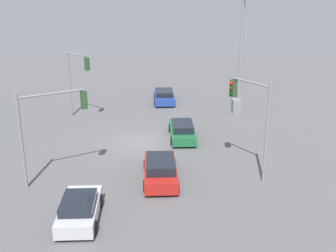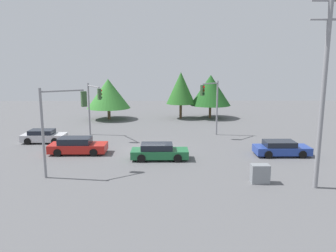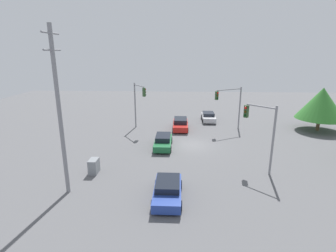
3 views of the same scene
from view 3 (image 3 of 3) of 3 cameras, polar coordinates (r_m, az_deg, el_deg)
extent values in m
plane|color=#5B5B5E|center=(28.71, 4.97, -4.16)|extent=(80.00, 80.00, 0.00)
cube|color=#1E6638|center=(27.86, -1.08, -3.66)|extent=(4.51, 1.74, 0.62)
cube|color=black|center=(27.89, -1.06, -2.44)|extent=(2.48, 1.53, 0.48)
cylinder|color=black|center=(26.56, 0.50, -5.03)|extent=(0.65, 0.22, 0.65)
cylinder|color=black|center=(26.67, -3.05, -4.96)|extent=(0.65, 0.22, 0.65)
cylinder|color=black|center=(29.19, 0.72, -3.08)|extent=(0.65, 0.22, 0.65)
cylinder|color=black|center=(29.29, -2.51, -3.03)|extent=(0.65, 0.22, 0.65)
cube|color=#233D93|center=(18.61, -0.08, -14.14)|extent=(4.45, 1.86, 0.62)
cube|color=black|center=(18.54, -0.04, -12.37)|extent=(2.45, 1.64, 0.44)
cylinder|color=black|center=(17.50, 2.71, -16.91)|extent=(0.64, 0.22, 0.64)
cylinder|color=black|center=(17.58, -3.31, -16.75)|extent=(0.64, 0.22, 0.64)
cylinder|color=black|center=(19.88, 2.73, -12.61)|extent=(0.64, 0.22, 0.64)
cylinder|color=black|center=(19.95, -2.48, -12.50)|extent=(0.64, 0.22, 0.64)
cube|color=red|center=(34.39, 2.72, 0.17)|extent=(4.76, 1.88, 0.68)
cube|color=black|center=(34.46, 2.74, 1.25)|extent=(2.62, 1.66, 0.53)
cylinder|color=black|center=(33.04, 4.27, -0.86)|extent=(0.65, 0.22, 0.65)
cylinder|color=black|center=(33.04, 1.16, -0.82)|extent=(0.65, 0.22, 0.65)
cylinder|color=black|center=(35.87, 4.15, 0.49)|extent=(0.65, 0.22, 0.65)
cylinder|color=black|center=(35.87, 1.30, 0.53)|extent=(0.65, 0.22, 0.65)
cube|color=silver|center=(38.78, 8.79, 1.80)|extent=(4.08, 1.79, 0.66)
cube|color=black|center=(38.86, 8.79, 2.64)|extent=(2.24, 1.57, 0.42)
cylinder|color=black|center=(37.71, 10.25, 1.03)|extent=(0.64, 0.22, 0.64)
cylinder|color=black|center=(37.53, 7.68, 1.07)|extent=(0.64, 0.22, 0.64)
cylinder|color=black|center=(40.15, 9.80, 1.95)|extent=(0.64, 0.22, 0.64)
cylinder|color=black|center=(39.97, 7.39, 1.99)|extent=(0.64, 0.22, 0.64)
cylinder|color=gray|center=(22.61, 21.87, -3.09)|extent=(0.18, 0.18, 5.79)
cylinder|color=gray|center=(22.50, 19.62, 4.03)|extent=(1.89, 1.93, 0.12)
cube|color=#2D4C28|center=(23.23, 16.68, 3.06)|extent=(0.44, 0.44, 1.05)
sphere|color=red|center=(23.02, 16.52, 3.81)|extent=(0.22, 0.22, 0.22)
sphere|color=#392605|center=(23.09, 16.46, 3.00)|extent=(0.22, 0.22, 0.22)
sphere|color=black|center=(23.16, 16.39, 2.19)|extent=(0.22, 0.22, 0.22)
cylinder|color=gray|center=(34.95, -7.17, 4.48)|extent=(0.18, 0.18, 5.97)
cylinder|color=gray|center=(33.23, -6.34, 8.71)|extent=(2.46, 1.66, 0.12)
cube|color=#2D4C28|center=(32.02, -5.25, 7.34)|extent=(0.44, 0.42, 1.05)
sphere|color=red|center=(32.05, -4.98, 7.96)|extent=(0.22, 0.22, 0.22)
sphere|color=#392605|center=(32.09, -4.97, 7.37)|extent=(0.22, 0.22, 0.22)
sphere|color=black|center=(32.15, -4.95, 6.78)|extent=(0.22, 0.22, 0.22)
cylinder|color=gray|center=(35.38, 15.33, 3.81)|extent=(0.18, 0.18, 5.52)
cylinder|color=gray|center=(33.77, 13.21, 7.74)|extent=(1.89, 3.35, 0.12)
cube|color=#2D4C28|center=(32.73, 10.57, 6.53)|extent=(0.41, 0.43, 1.05)
sphere|color=red|center=(32.54, 10.77, 7.07)|extent=(0.22, 0.22, 0.22)
sphere|color=#392605|center=(32.59, 10.74, 6.49)|extent=(0.22, 0.22, 0.22)
sphere|color=black|center=(32.65, 10.71, 5.90)|extent=(0.22, 0.22, 0.22)
cylinder|color=gray|center=(18.89, -22.51, 2.29)|extent=(0.28, 0.28, 11.50)
cylinder|color=gray|center=(18.49, -24.26, 18.00)|extent=(2.20, 0.12, 0.12)
cylinder|color=gray|center=(18.45, -23.90, 14.91)|extent=(2.20, 0.12, 0.12)
cube|color=gray|center=(22.94, -15.83, -8.40)|extent=(1.14, 0.69, 1.20)
cylinder|color=brown|center=(38.88, 29.86, 0.29)|extent=(0.42, 0.42, 1.56)
cone|color=#337A2D|center=(38.34, 30.42, 4.28)|extent=(5.89, 5.89, 3.97)
camera|label=1|loc=(55.83, 3.54, 17.19)|focal=45.00mm
camera|label=2|loc=(37.44, -43.75, 7.88)|focal=35.00mm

